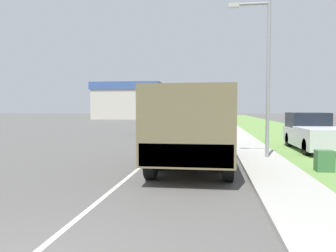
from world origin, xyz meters
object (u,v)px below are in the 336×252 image
(lamp_post, at_px, (263,63))
(car_second_ahead, at_px, (179,120))
(military_truck, at_px, (193,124))
(pickup_truck, at_px, (314,133))
(car_third_ahead, at_px, (184,117))
(car_nearest_ahead, at_px, (156,126))

(lamp_post, bearing_deg, car_second_ahead, 103.02)
(military_truck, bearing_deg, pickup_truck, 43.88)
(military_truck, distance_m, car_second_ahead, 28.64)
(pickup_truck, bearing_deg, car_third_ahead, 105.63)
(car_third_ahead, bearing_deg, car_second_ahead, -88.29)
(car_second_ahead, bearing_deg, military_truck, -83.10)
(car_third_ahead, relative_size, lamp_post, 0.62)
(pickup_truck, bearing_deg, car_second_ahead, 111.72)
(car_third_ahead, distance_m, lamp_post, 37.93)
(car_nearest_ahead, relative_size, car_second_ahead, 1.10)
(car_third_ahead, bearing_deg, car_nearest_ahead, -90.30)
(pickup_truck, bearing_deg, car_nearest_ahead, 136.67)
(military_truck, relative_size, lamp_post, 1.13)
(car_second_ahead, relative_size, lamp_post, 0.62)
(military_truck, height_order, pickup_truck, military_truck)
(car_nearest_ahead, height_order, car_second_ahead, car_nearest_ahead)
(military_truck, height_order, car_second_ahead, military_truck)
(military_truck, xyz_separation_m, car_nearest_ahead, (-3.89, 14.53, -0.86))
(military_truck, xyz_separation_m, car_third_ahead, (-3.76, 39.30, -0.87))
(car_second_ahead, height_order, lamp_post, lamp_post)
(pickup_truck, height_order, lamp_post, lamp_post)
(lamp_post, bearing_deg, car_nearest_ahead, 117.70)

